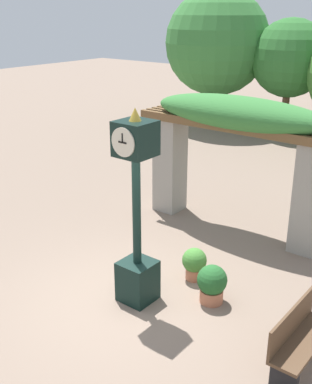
# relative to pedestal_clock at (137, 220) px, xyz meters

# --- Properties ---
(ground_plane) EXTENTS (60.00, 60.00, 0.00)m
(ground_plane) POSITION_rel_pedestal_clock_xyz_m (-0.20, -0.16, -1.48)
(ground_plane) COLOR #7F6B5B
(pedestal_clock) EXTENTS (0.56, 0.59, 3.32)m
(pedestal_clock) POSITION_rel_pedestal_clock_xyz_m (0.00, 0.00, 0.00)
(pedestal_clock) COLOR black
(pedestal_clock) RESTS_ON ground
(pergola) EXTENTS (4.74, 1.21, 2.99)m
(pergola) POSITION_rel_pedestal_clock_xyz_m (-0.20, 3.51, 0.68)
(pergola) COLOR gray
(pergola) RESTS_ON ground
(potted_plant_near_left) EXTENTS (0.51, 0.51, 0.68)m
(potted_plant_near_left) POSITION_rel_pedestal_clock_xyz_m (1.03, 0.72, -1.12)
(potted_plant_near_left) COLOR #B26B4C
(potted_plant_near_left) RESTS_ON ground
(potted_plant_near_right) EXTENTS (0.45, 0.45, 0.61)m
(potted_plant_near_right) POSITION_rel_pedestal_clock_xyz_m (0.38, 1.15, -1.15)
(potted_plant_near_right) COLOR #B26B4C
(potted_plant_near_right) RESTS_ON ground
(park_bench) EXTENTS (0.42, 1.42, 0.89)m
(park_bench) POSITION_rel_pedestal_clock_xyz_m (2.81, 0.15, -1.05)
(park_bench) COLOR brown
(park_bench) RESTS_ON ground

